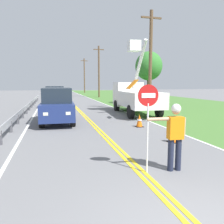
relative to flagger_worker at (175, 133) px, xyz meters
The scene contains 17 objects.
grass_verge_right 20.39m from the flagger_worker, 58.39° to the left, with size 16.00×110.00×0.01m, color #477533.
centerline_yellow_left 17.41m from the flagger_worker, 93.35° to the left, with size 0.11×110.00×0.01m, color yellow.
centerline_yellow_right 17.40m from the flagger_worker, 92.75° to the left, with size 0.11×110.00×0.01m, color yellow.
edge_line_right 17.58m from the flagger_worker, 81.23° to the left, with size 0.12×110.00×0.01m, color silver.
edge_line_left 17.95m from the flagger_worker, 104.62° to the left, with size 0.12×110.00×0.01m, color silver.
flagger_worker is the anchor object (origin of this frame).
stop_sign_paddle 1.02m from the flagger_worker, behind, with size 0.56×0.04×2.33m.
utility_bucket_truck 11.81m from the flagger_worker, 74.65° to the left, with size 3.00×6.92×5.67m.
oncoming_suv_nearest 8.97m from the flagger_worker, 108.66° to the left, with size 2.03×4.66×2.10m.
oncoming_suv_second 17.60m from the flagger_worker, 99.40° to the left, with size 2.07×4.67×2.10m.
utility_pole_near 13.78m from the flagger_worker, 68.33° to the left, with size 1.80×0.28×8.34m.
utility_pole_mid 33.21m from the flagger_worker, 81.86° to the left, with size 1.80×0.28×8.68m.
utility_pole_far 52.60m from the flagger_worker, 84.64° to the left, with size 1.80×0.28×8.70m.
traffic_cone_lead 3.10m from the flagger_worker, 60.05° to the left, with size 0.40×0.40×0.70m.
traffic_cone_mid 6.19m from the flagger_worker, 76.75° to the left, with size 0.40×0.40×0.70m.
guardrail_left_shoulder 13.06m from the flagger_worker, 113.12° to the left, with size 0.10×32.00×0.71m.
roadside_tree_verge 19.79m from the flagger_worker, 67.91° to the left, with size 3.00×3.00×5.90m.
Camera 1 is at (-2.21, -2.53, 2.35)m, focal length 35.63 mm.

